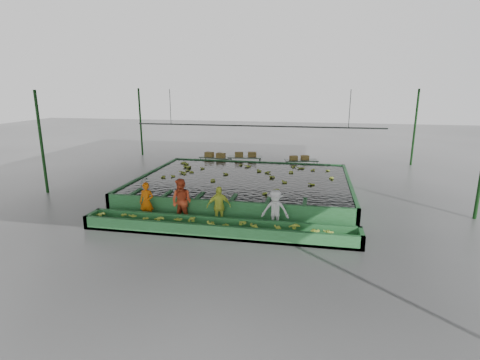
% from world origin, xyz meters
% --- Properties ---
extents(ground, '(80.00, 80.00, 0.00)m').
position_xyz_m(ground, '(0.00, 0.00, 0.00)').
color(ground, '#5F5F5F').
rests_on(ground, ground).
extents(shed_roof, '(20.00, 22.00, 0.04)m').
position_xyz_m(shed_roof, '(0.00, 0.00, 5.00)').
color(shed_roof, gray).
rests_on(shed_roof, shed_posts).
extents(shed_posts, '(20.00, 22.00, 5.00)m').
position_xyz_m(shed_posts, '(0.00, 0.00, 2.50)').
color(shed_posts, '#113812').
rests_on(shed_posts, ground).
extents(flotation_tank, '(10.00, 8.00, 0.90)m').
position_xyz_m(flotation_tank, '(0.00, 1.50, 0.45)').
color(flotation_tank, '#2C763A').
rests_on(flotation_tank, ground).
extents(tank_water, '(9.70, 7.70, 0.00)m').
position_xyz_m(tank_water, '(0.00, 1.50, 0.85)').
color(tank_water, black).
rests_on(tank_water, flotation_tank).
extents(sorting_trough, '(10.00, 1.00, 0.50)m').
position_xyz_m(sorting_trough, '(0.00, -3.60, 0.25)').
color(sorting_trough, '#2C763A').
rests_on(sorting_trough, ground).
extents(cableway_rail, '(0.08, 0.08, 14.00)m').
position_xyz_m(cableway_rail, '(0.00, 5.00, 3.00)').
color(cableway_rail, '#59605B').
rests_on(cableway_rail, shed_roof).
extents(rail_hanger_left, '(0.04, 0.04, 2.00)m').
position_xyz_m(rail_hanger_left, '(-5.00, 5.00, 4.00)').
color(rail_hanger_left, '#59605B').
rests_on(rail_hanger_left, shed_roof).
extents(rail_hanger_right, '(0.04, 0.04, 2.00)m').
position_xyz_m(rail_hanger_right, '(5.00, 5.00, 4.00)').
color(rail_hanger_right, '#59605B').
rests_on(rail_hanger_right, shed_roof).
extents(worker_a, '(0.58, 0.39, 1.56)m').
position_xyz_m(worker_a, '(-3.05, -2.80, 0.78)').
color(worker_a, '#D15B08').
rests_on(worker_a, ground).
extents(worker_b, '(1.00, 0.87, 1.77)m').
position_xyz_m(worker_b, '(-1.62, -2.80, 0.88)').
color(worker_b, '#D04924').
rests_on(worker_b, ground).
extents(worker_c, '(0.99, 0.70, 1.56)m').
position_xyz_m(worker_c, '(-0.16, -2.80, 0.78)').
color(worker_c, '#E1F047').
rests_on(worker_c, ground).
extents(worker_d, '(1.01, 0.58, 1.55)m').
position_xyz_m(worker_d, '(1.97, -2.80, 0.77)').
color(worker_d, silver).
rests_on(worker_d, ground).
extents(packing_table_left, '(2.09, 1.13, 0.90)m').
position_xyz_m(packing_table_left, '(-2.68, 6.31, 0.45)').
color(packing_table_left, '#59605B').
rests_on(packing_table_left, ground).
extents(packing_table_mid, '(2.13, 0.99, 0.94)m').
position_xyz_m(packing_table_mid, '(-0.91, 6.59, 0.47)').
color(packing_table_mid, '#59605B').
rests_on(packing_table_mid, ground).
extents(packing_table_right, '(2.06, 1.23, 0.88)m').
position_xyz_m(packing_table_right, '(2.55, 6.50, 0.44)').
color(packing_table_right, '#59605B').
rests_on(packing_table_right, ground).
extents(box_stack_left, '(1.35, 0.64, 0.28)m').
position_xyz_m(box_stack_left, '(-2.71, 6.23, 0.90)').
color(box_stack_left, olive).
rests_on(box_stack_left, packing_table_left).
extents(box_stack_mid, '(1.36, 0.66, 0.28)m').
position_xyz_m(box_stack_mid, '(-0.86, 6.54, 0.94)').
color(box_stack_mid, olive).
rests_on(box_stack_mid, packing_table_mid).
extents(box_stack_right, '(1.19, 0.71, 0.25)m').
position_xyz_m(box_stack_right, '(2.42, 6.53, 0.88)').
color(box_stack_right, olive).
rests_on(box_stack_right, packing_table_right).
extents(floating_bananas, '(9.49, 6.47, 0.13)m').
position_xyz_m(floating_bananas, '(0.00, 2.30, 0.85)').
color(floating_bananas, '#A0B732').
rests_on(floating_bananas, tank_water).
extents(trough_bananas, '(9.36, 0.62, 0.12)m').
position_xyz_m(trough_bananas, '(0.00, -3.60, 0.40)').
color(trough_bananas, '#A0B732').
rests_on(trough_bananas, sorting_trough).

